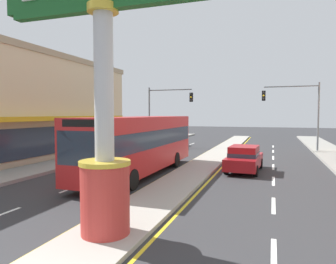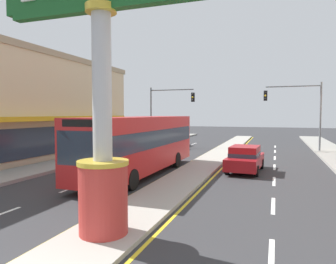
# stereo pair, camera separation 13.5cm
# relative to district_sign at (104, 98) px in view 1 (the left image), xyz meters

# --- Properties ---
(median_strip) EXTENTS (2.19, 52.00, 0.14)m
(median_strip) POSITION_rel_district_sign_xyz_m (0.00, 13.53, -3.78)
(median_strip) COLOR #A39E93
(median_strip) RESTS_ON ground
(sidewalk_left) EXTENTS (2.78, 60.00, 0.18)m
(sidewalk_left) POSITION_rel_district_sign_xyz_m (-9.08, 11.53, -3.76)
(sidewalk_left) COLOR gray
(sidewalk_left) RESTS_ON ground
(lane_markings) EXTENTS (8.93, 52.00, 0.01)m
(lane_markings) POSITION_rel_district_sign_xyz_m (0.00, 12.18, -3.85)
(lane_markings) COLOR silver
(lane_markings) RESTS_ON ground
(district_sign) EXTENTS (6.24, 1.40, 7.77)m
(district_sign) POSITION_rel_district_sign_xyz_m (0.00, 0.00, 0.00)
(district_sign) COLOR #B7332D
(district_sign) RESTS_ON median_strip
(storefront_left) EXTENTS (9.20, 22.42, 8.10)m
(storefront_left) POSITION_rel_district_sign_xyz_m (-15.11, 11.43, 0.19)
(storefront_left) COLOR beige
(storefront_left) RESTS_ON ground
(traffic_light_left_side) EXTENTS (4.86, 0.46, 6.20)m
(traffic_light_left_side) POSITION_rel_district_sign_xyz_m (-6.33, 22.89, 0.39)
(traffic_light_left_side) COLOR slate
(traffic_light_left_side) RESTS_ON ground
(traffic_light_right_side) EXTENTS (4.86, 0.46, 6.20)m
(traffic_light_right_side) POSITION_rel_district_sign_xyz_m (6.33, 22.56, 0.39)
(traffic_light_right_side) COLOR slate
(traffic_light_right_side) RESTS_ON ground
(bus_near_right_lane) EXTENTS (2.65, 11.22, 3.26)m
(bus_near_right_lane) POSITION_rel_district_sign_xyz_m (-2.74, 8.54, -1.99)
(bus_near_right_lane) COLOR #B21E1E
(bus_near_right_lane) RESTS_ON ground
(sedan_far_right_lane) EXTENTS (1.85, 4.31, 1.53)m
(sedan_far_right_lane) POSITION_rel_district_sign_xyz_m (-6.04, 23.67, -3.07)
(sedan_far_right_lane) COLOR maroon
(sedan_far_right_lane) RESTS_ON ground
(sedan_near_left_lane) EXTENTS (2.03, 4.40, 1.53)m
(sedan_near_left_lane) POSITION_rel_district_sign_xyz_m (2.74, 11.36, -3.07)
(sedan_near_left_lane) COLOR maroon
(sedan_near_left_lane) RESTS_ON ground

